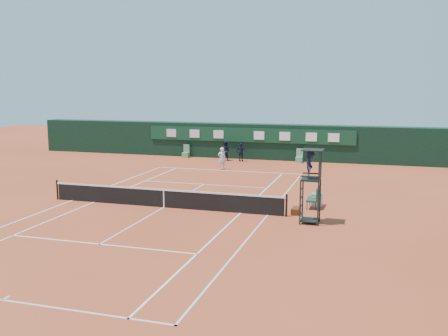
# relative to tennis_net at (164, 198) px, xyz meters

# --- Properties ---
(ground) EXTENTS (90.00, 90.00, 0.00)m
(ground) POSITION_rel_tennis_net_xyz_m (0.00, 0.00, -0.51)
(ground) COLOR #B64B2A
(ground) RESTS_ON ground
(court_lines) EXTENTS (11.05, 23.85, 0.01)m
(court_lines) POSITION_rel_tennis_net_xyz_m (0.00, 0.00, -0.50)
(court_lines) COLOR white
(court_lines) RESTS_ON ground
(tennis_net) EXTENTS (12.90, 0.10, 1.10)m
(tennis_net) POSITION_rel_tennis_net_xyz_m (0.00, 0.00, 0.00)
(tennis_net) COLOR black
(tennis_net) RESTS_ON ground
(back_wall) EXTENTS (40.00, 1.65, 3.00)m
(back_wall) POSITION_rel_tennis_net_xyz_m (0.00, 18.74, 1.00)
(back_wall) COLOR black
(back_wall) RESTS_ON ground
(linesman_chair_left) EXTENTS (0.55, 0.50, 1.15)m
(linesman_chair_left) POSITION_rel_tennis_net_xyz_m (-5.50, 17.48, -0.19)
(linesman_chair_left) COLOR #5A8A60
(linesman_chair_left) RESTS_ON ground
(linesman_chair_right) EXTENTS (0.55, 0.50, 1.15)m
(linesman_chair_right) POSITION_rel_tennis_net_xyz_m (4.50, 17.48, -0.19)
(linesman_chair_right) COLOR #5E8F6C
(linesman_chair_right) RESTS_ON ground
(umpire_chair) EXTENTS (0.96, 0.95, 3.42)m
(umpire_chair) POSITION_rel_tennis_net_xyz_m (7.62, -0.84, 1.95)
(umpire_chair) COLOR black
(umpire_chair) RESTS_ON ground
(player_bench) EXTENTS (0.56, 1.20, 1.10)m
(player_bench) POSITION_rel_tennis_net_xyz_m (7.52, 2.15, 0.09)
(player_bench) COLOR #193F2B
(player_bench) RESTS_ON ground
(tennis_bag) EXTENTS (0.39, 0.83, 0.30)m
(tennis_bag) POSITION_rel_tennis_net_xyz_m (6.76, 0.68, -0.36)
(tennis_bag) COLOR black
(tennis_bag) RESTS_ON ground
(cooler) EXTENTS (0.57, 0.57, 0.65)m
(cooler) POSITION_rel_tennis_net_xyz_m (7.57, 2.69, -0.18)
(cooler) COLOR white
(cooler) RESTS_ON ground
(tennis_ball) EXTENTS (0.08, 0.08, 0.08)m
(tennis_ball) POSITION_rel_tennis_net_xyz_m (3.32, 8.73, -0.47)
(tennis_ball) COLOR #D2EF37
(tennis_ball) RESTS_ON ground
(player) EXTENTS (0.73, 0.68, 1.68)m
(player) POSITION_rel_tennis_net_xyz_m (-0.61, 12.33, 0.33)
(player) COLOR silver
(player) RESTS_ON ground
(ball_kid_left) EXTENTS (0.86, 0.70, 1.66)m
(ball_kid_left) POSITION_rel_tennis_net_xyz_m (-1.66, 16.81, 0.32)
(ball_kid_left) COLOR black
(ball_kid_left) RESTS_ON ground
(ball_kid_right) EXTENTS (0.91, 0.38, 1.55)m
(ball_kid_right) POSITION_rel_tennis_net_xyz_m (-0.26, 16.74, 0.27)
(ball_kid_right) COLOR black
(ball_kid_right) RESTS_ON ground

